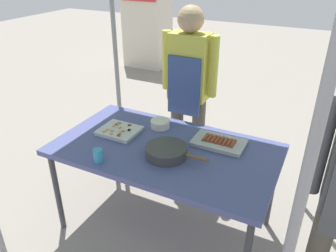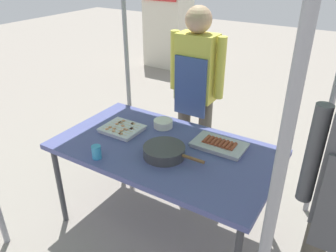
% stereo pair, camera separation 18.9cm
% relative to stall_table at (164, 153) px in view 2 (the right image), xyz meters
% --- Properties ---
extents(ground_plane, '(18.00, 18.00, 0.00)m').
position_rel_stall_table_xyz_m(ground_plane, '(0.00, 0.00, -0.70)').
color(ground_plane, gray).
extents(stall_table, '(1.60, 0.90, 0.75)m').
position_rel_stall_table_xyz_m(stall_table, '(0.00, 0.00, 0.00)').
color(stall_table, '#4C518C').
rests_on(stall_table, ground).
extents(tray_grilled_sausages, '(0.38, 0.23, 0.05)m').
position_rel_stall_table_xyz_m(tray_grilled_sausages, '(0.34, 0.21, 0.07)').
color(tray_grilled_sausages, '#ADADB2').
rests_on(tray_grilled_sausages, stall_table).
extents(tray_meat_skewers, '(0.30, 0.26, 0.04)m').
position_rel_stall_table_xyz_m(tray_meat_skewers, '(-0.42, 0.03, 0.07)').
color(tray_meat_skewers, silver).
rests_on(tray_meat_skewers, stall_table).
extents(cooking_wok, '(0.45, 0.29, 0.07)m').
position_rel_stall_table_xyz_m(cooking_wok, '(0.06, -0.10, 0.09)').
color(cooking_wok, '#38383A').
rests_on(cooking_wok, stall_table).
extents(condiment_bowl, '(0.15, 0.15, 0.06)m').
position_rel_stall_table_xyz_m(condiment_bowl, '(-0.18, 0.26, 0.08)').
color(condiment_bowl, silver).
rests_on(condiment_bowl, stall_table).
extents(drink_cup_near_edge, '(0.06, 0.06, 0.10)m').
position_rel_stall_table_xyz_m(drink_cup_near_edge, '(-0.31, -0.37, 0.10)').
color(drink_cup_near_edge, '#338CBF').
rests_on(drink_cup_near_edge, stall_table).
extents(vendor_woman, '(0.52, 0.23, 1.63)m').
position_rel_stall_table_xyz_m(vendor_woman, '(-0.15, 0.75, 0.27)').
color(vendor_woman, '#595147').
rests_on(vendor_woman, ground).
extents(neighbor_stall_left, '(0.78, 0.63, 1.78)m').
position_rel_stall_table_xyz_m(neighbor_stall_left, '(-2.31, 3.78, 0.20)').
color(neighbor_stall_left, beige).
rests_on(neighbor_stall_left, ground).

